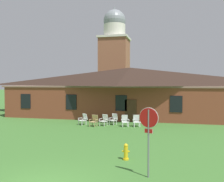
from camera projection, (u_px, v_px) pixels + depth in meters
brick_building at (129, 91)px, 28.38m from camera, size 26.18×10.40×5.39m
dome_tower at (115, 59)px, 44.05m from camera, size 5.18×5.18×17.39m
stop_sign at (149, 128)px, 9.70m from camera, size 0.77×0.29×2.76m
lawn_chair_by_porch at (83, 119)px, 21.79m from camera, size 0.84×0.87×0.96m
lawn_chair_near_door at (94, 120)px, 21.04m from camera, size 0.71×0.75×0.96m
lawn_chair_left_end at (104, 120)px, 21.34m from camera, size 0.75×0.81×0.96m
lawn_chair_middle at (114, 119)px, 21.84m from camera, size 0.78×0.83×0.96m
lawn_chair_right_end at (125, 121)px, 20.95m from camera, size 0.75×0.81×0.96m
lawn_chair_far_side at (136, 121)px, 20.96m from camera, size 0.75×0.80×0.96m
fire_hydrant at (126, 152)px, 11.95m from camera, size 0.36×0.28×0.79m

